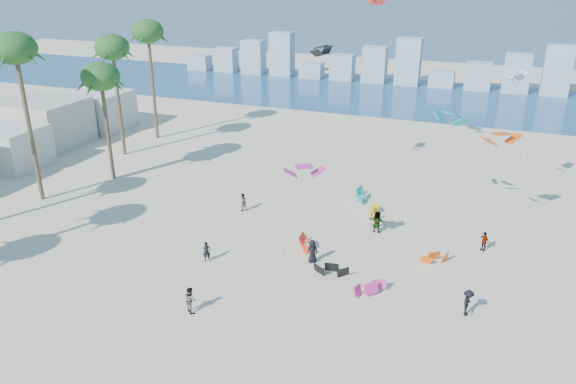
% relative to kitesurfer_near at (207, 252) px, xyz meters
% --- Properties ---
extents(ground, '(220.00, 220.00, 0.00)m').
position_rel_kitesurfer_near_xyz_m(ground, '(1.74, -11.12, -0.80)').
color(ground, beige).
rests_on(ground, ground).
extents(ocean, '(220.00, 220.00, 0.00)m').
position_rel_kitesurfer_near_xyz_m(ocean, '(1.74, 60.88, -0.79)').
color(ocean, navy).
rests_on(ocean, ground).
extents(kitesurfer_near, '(0.69, 0.63, 1.59)m').
position_rel_kitesurfer_near_xyz_m(kitesurfer_near, '(0.00, 0.00, 0.00)').
color(kitesurfer_near, black).
rests_on(kitesurfer_near, ground).
extents(kitesurfer_mid, '(1.10, 1.06, 1.79)m').
position_rel_kitesurfer_near_xyz_m(kitesurfer_mid, '(2.18, -6.19, 0.10)').
color(kitesurfer_mid, gray).
rests_on(kitesurfer_mid, ground).
extents(kitesurfers_far, '(31.63, 17.51, 1.86)m').
position_rel_kitesurfer_near_xyz_m(kitesurfers_far, '(12.75, 6.52, 0.10)').
color(kitesurfers_far, black).
rests_on(kitesurfers_far, ground).
extents(grounded_kites, '(11.90, 18.90, 0.92)m').
position_rel_kitesurfer_near_xyz_m(grounded_kites, '(10.06, 7.25, -0.37)').
color(grounded_kites, red).
rests_on(grounded_kites, ground).
extents(flying_kites, '(29.16, 28.22, 18.55)m').
position_rel_kitesurfer_near_xyz_m(flying_kites, '(15.93, 13.03, 10.03)').
color(flying_kites, '#D9308B').
rests_on(flying_kites, ground).
extents(palm_row, '(7.92, 44.80, 15.62)m').
position_rel_kitesurfer_near_xyz_m(palm_row, '(-20.12, 5.06, 10.74)').
color(palm_row, brown).
rests_on(palm_row, ground).
extents(distant_skyline, '(85.00, 3.00, 8.40)m').
position_rel_kitesurfer_near_xyz_m(distant_skyline, '(0.55, 70.88, 2.29)').
color(distant_skyline, '#9EADBF').
rests_on(distant_skyline, ground).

